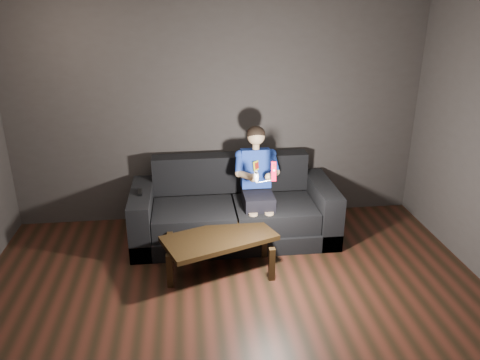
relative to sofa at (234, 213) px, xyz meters
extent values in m
plane|color=black|center=(-0.12, -1.91, -0.29)|extent=(5.00, 5.00, 0.00)
cube|color=#383230|center=(-0.12, 0.59, 1.06)|extent=(5.00, 0.04, 2.70)
cube|color=black|center=(0.00, -0.03, -0.19)|extent=(2.33, 1.01, 0.20)
cube|color=black|center=(-0.47, -0.14, 0.03)|extent=(0.91, 0.71, 0.24)
cube|color=black|center=(0.47, -0.14, 0.03)|extent=(0.91, 0.71, 0.24)
cube|color=black|center=(0.00, 0.35, 0.38)|extent=(1.86, 0.23, 0.46)
cube|color=black|center=(-1.05, -0.03, 0.02)|extent=(0.23, 1.01, 0.64)
cube|color=black|center=(1.05, -0.03, 0.02)|extent=(0.23, 1.01, 0.64)
cube|color=black|center=(0.26, -0.16, 0.23)|extent=(0.33, 0.42, 0.16)
cube|color=navy|center=(0.26, 0.06, 0.53)|extent=(0.33, 0.24, 0.46)
cube|color=#FFFC29|center=(0.26, -0.04, 0.60)|extent=(0.10, 0.10, 0.11)
cube|color=#B11E11|center=(0.26, -0.04, 0.60)|extent=(0.07, 0.07, 0.07)
cylinder|color=tan|center=(0.26, 0.06, 0.78)|extent=(0.08, 0.08, 0.07)
sphere|color=tan|center=(0.26, 0.06, 0.91)|extent=(0.20, 0.20, 0.20)
ellipsoid|color=black|center=(0.26, 0.07, 0.93)|extent=(0.21, 0.21, 0.18)
cylinder|color=navy|center=(0.06, -0.01, 0.61)|extent=(0.09, 0.25, 0.21)
cylinder|color=navy|center=(0.47, -0.01, 0.61)|extent=(0.09, 0.25, 0.21)
cylinder|color=tan|center=(0.12, -0.19, 0.56)|extent=(0.16, 0.26, 0.11)
cylinder|color=tan|center=(0.42, -0.19, 0.56)|extent=(0.16, 0.26, 0.11)
sphere|color=tan|center=(0.18, -0.30, 0.55)|extent=(0.09, 0.09, 0.09)
sphere|color=tan|center=(0.36, -0.30, 0.55)|extent=(0.09, 0.09, 0.09)
cylinder|color=tan|center=(0.18, -0.38, -0.02)|extent=(0.10, 0.10, 0.38)
cylinder|color=tan|center=(0.35, -0.38, -0.02)|extent=(0.10, 0.10, 0.38)
cube|color=red|center=(0.36, -0.53, 0.71)|extent=(0.05, 0.08, 0.21)
cube|color=#750F00|center=(0.36, -0.56, 0.77)|extent=(0.03, 0.01, 0.03)
cylinder|color=silver|center=(0.36, -0.56, 0.70)|extent=(0.02, 0.01, 0.02)
ellipsoid|color=silver|center=(0.18, -0.53, 0.66)|extent=(0.06, 0.09, 0.14)
cylinder|color=black|center=(0.18, -0.56, 0.70)|extent=(0.02, 0.01, 0.02)
cube|color=black|center=(-1.05, -0.09, 0.36)|extent=(0.06, 0.17, 0.03)
cube|color=black|center=(-1.05, -0.03, 0.37)|extent=(0.02, 0.02, 0.00)
cube|color=black|center=(-0.22, -0.74, 0.08)|extent=(1.24, 0.91, 0.05)
cube|color=black|center=(-0.73, -0.97, -0.12)|extent=(0.06, 0.06, 0.35)
cube|color=black|center=(0.28, -0.97, -0.12)|extent=(0.06, 0.06, 0.35)
cube|color=black|center=(-0.73, -0.52, -0.12)|extent=(0.06, 0.06, 0.35)
cube|color=black|center=(0.28, -0.52, -0.12)|extent=(0.06, 0.06, 0.35)
camera|label=1|loc=(-0.50, -4.93, 2.38)|focal=35.00mm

